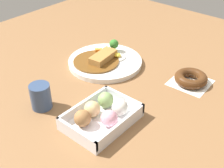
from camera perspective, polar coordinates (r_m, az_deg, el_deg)
The scene contains 5 objects.
ground_plane at distance 1.01m, azimuth 1.53°, elevation -0.16°, with size 1.60×1.60×0.00m, color brown.
curry_plate at distance 1.13m, azimuth -1.44°, elevation 4.48°, with size 0.28×0.28×0.07m.
donut_box at distance 0.85m, azimuth -1.95°, elevation -5.88°, with size 0.21×0.15×0.06m.
chocolate_ring_donut at distance 1.05m, azimuth 14.88°, elevation 1.02°, with size 0.13×0.13×0.04m.
coffee_mug at distance 0.92m, azimuth -13.50°, elevation -2.32°, with size 0.06×0.06×0.08m, color #33476B.
Camera 1 is at (0.66, 0.52, 0.57)m, focal length 47.71 mm.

